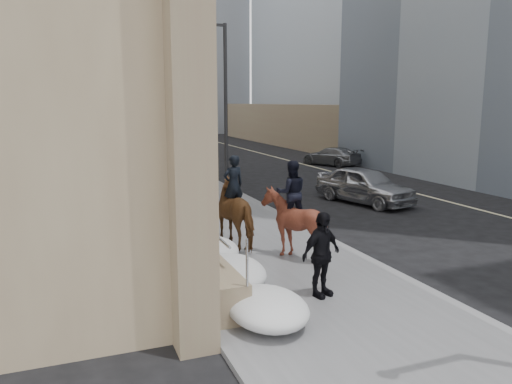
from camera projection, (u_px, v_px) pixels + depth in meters
ground at (290, 284)px, 11.78m from camera, size 140.00×140.00×0.00m
sidewalk at (190, 203)px, 20.95m from camera, size 5.00×80.00×0.12m
curb at (248, 198)px, 21.88m from camera, size 0.24×80.00×0.12m
lane_line at (398, 189)px, 24.67m from camera, size 0.15×70.00×0.01m
limestone_building at (46, 13)px, 26.67m from camera, size 6.10×44.00×18.00m
far_podium at (479, 145)px, 26.08m from camera, size 2.00×80.00×4.00m
bg_building_mid at (127, 27)px, 65.81m from camera, size 30.00×12.00×28.00m
bg_building_far at (50, 62)px, 74.01m from camera, size 24.00×12.00×20.00m
streetlight_mid at (223, 95)px, 24.79m from camera, size 1.71×0.24×8.00m
streetlight_far at (154, 98)px, 43.16m from camera, size 1.71×0.24×8.00m
traffic_signal at (176, 105)px, 32.00m from camera, size 4.10×0.22×6.00m
snow_bank at (164, 204)px, 18.64m from camera, size 1.70×18.10×0.76m
mounted_horse_left at (239, 210)px, 14.43m from camera, size 1.42×2.39×2.61m
mounted_horse_right at (293, 218)px, 13.24m from camera, size 1.84×1.98×2.59m
pedestrian at (321, 254)px, 10.57m from camera, size 1.17×0.78×1.85m
car_silver at (365, 185)px, 21.03m from camera, size 2.98×4.87×1.55m
car_grey at (331, 156)px, 33.61m from camera, size 3.22×4.57×1.23m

